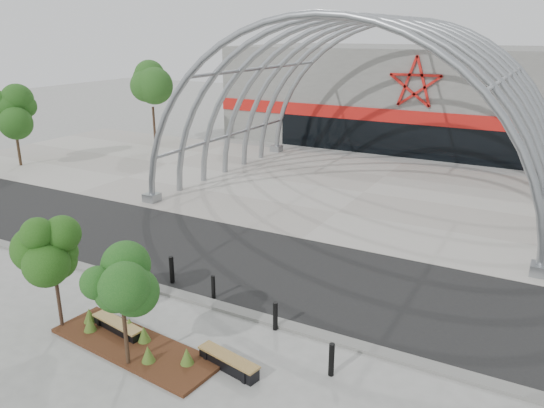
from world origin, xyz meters
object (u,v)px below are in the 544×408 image
(bench_1, at_px, (229,363))
(bollard_2, at_px, (213,287))
(street_tree_1, at_px, (121,288))
(street_tree_0, at_px, (52,253))
(bench_0, at_px, (118,328))

(bench_1, bearing_deg, bollard_2, 130.39)
(street_tree_1, bearing_deg, street_tree_0, 171.08)
(bench_1, height_order, bollard_2, bollard_2)
(street_tree_0, relative_size, bollard_2, 4.11)
(street_tree_0, bearing_deg, bench_0, 18.21)
(street_tree_1, height_order, bollard_2, street_tree_1)
(street_tree_0, height_order, bench_1, street_tree_0)
(bench_0, relative_size, bollard_2, 2.35)
(street_tree_0, distance_m, bollard_2, 5.64)
(street_tree_0, xyz_separation_m, bench_0, (1.88, 0.62, -2.46))
(bench_0, xyz_separation_m, bollard_2, (1.35, 3.43, 0.24))
(bench_0, distance_m, bench_1, 4.17)
(bench_0, bearing_deg, bollard_2, 68.55)
(bench_0, distance_m, bollard_2, 3.70)
(bench_0, height_order, bench_1, bench_1)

